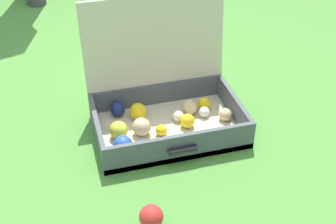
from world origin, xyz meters
TOP-DOWN VIEW (x-y plane):
  - ground_plane at (0.00, 0.00)m, footprint 16.00×16.00m
  - open_suitcase at (0.09, 0.02)m, footprint 0.59×0.46m
  - stray_ball_on_grass at (-0.09, -0.49)m, footprint 0.08×0.08m

SIDE VIEW (x-z plane):
  - ground_plane at x=0.00m, z-range 0.00..0.00m
  - stray_ball_on_grass at x=-0.09m, z-range 0.00..0.08m
  - open_suitcase at x=0.09m, z-range -0.14..0.36m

